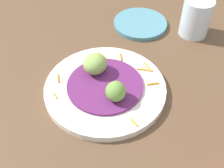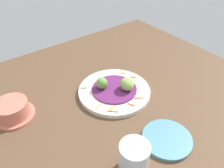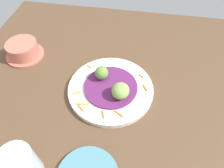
# 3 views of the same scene
# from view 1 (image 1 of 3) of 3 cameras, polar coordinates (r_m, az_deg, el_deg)

# --- Properties ---
(table_surface) EXTENTS (1.10, 1.10, 0.02)m
(table_surface) POSITION_cam_1_polar(r_m,az_deg,el_deg) (0.71, -1.14, 1.81)
(table_surface) COLOR brown
(table_surface) RESTS_ON ground
(main_plate) EXTENTS (0.27, 0.27, 0.02)m
(main_plate) POSITION_cam_1_polar(r_m,az_deg,el_deg) (0.65, -1.35, -0.90)
(main_plate) COLOR silver
(main_plate) RESTS_ON table_surface
(cabbage_bed) EXTENTS (0.17, 0.17, 0.01)m
(cabbage_bed) POSITION_cam_1_polar(r_m,az_deg,el_deg) (0.64, -1.36, -0.21)
(cabbage_bed) COLOR #60235B
(cabbage_bed) RESTS_ON main_plate
(carrot_garnish) EXTENTS (0.20, 0.23, 0.00)m
(carrot_garnish) POSITION_cam_1_polar(r_m,az_deg,el_deg) (0.67, 1.69, 1.94)
(carrot_garnish) COLOR orange
(carrot_garnish) RESTS_ON main_plate
(guac_scoop_left) EXTENTS (0.07, 0.07, 0.05)m
(guac_scoop_left) POSITION_cam_1_polar(r_m,az_deg,el_deg) (0.66, -3.36, 3.98)
(guac_scoop_left) COLOR #84A851
(guac_scoop_left) RESTS_ON cabbage_bed
(guac_scoop_center) EXTENTS (0.05, 0.04, 0.04)m
(guac_scoop_center) POSITION_cam_1_polar(r_m,az_deg,el_deg) (0.60, 0.73, -1.45)
(guac_scoop_center) COLOR olive
(guac_scoop_center) RESTS_ON cabbage_bed
(side_plate_small) EXTENTS (0.15, 0.15, 0.01)m
(side_plate_small) POSITION_cam_1_polar(r_m,az_deg,el_deg) (0.85, 5.57, 11.75)
(side_plate_small) COLOR teal
(side_plate_small) RESTS_ON table_surface
(water_glass) EXTENTS (0.08, 0.08, 0.10)m
(water_glass) POSITION_cam_1_polar(r_m,az_deg,el_deg) (0.82, 16.22, 12.49)
(water_glass) COLOR silver
(water_glass) RESTS_ON table_surface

